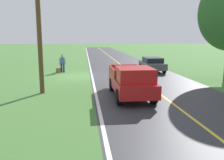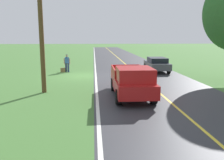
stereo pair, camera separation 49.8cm
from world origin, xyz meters
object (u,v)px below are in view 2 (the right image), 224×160
sedan_near_oncoming (157,64)px  utility_pole_roadside (41,19)px  hitchhiker_walking (67,62)px  pickup_truck_passing (132,81)px  suitcase_carried (63,70)px

sedan_near_oncoming → utility_pole_roadside: bearing=42.0°
utility_pole_roadside → sedan_near_oncoming: bearing=-138.0°
hitchhiker_walking → sedan_near_oncoming: hitchhiker_walking is taller
utility_pole_roadside → pickup_truck_passing: bearing=162.5°
pickup_truck_passing → hitchhiker_walking: bearing=-65.6°
suitcase_carried → sedan_near_oncoming: sedan_near_oncoming is taller
suitcase_carried → pickup_truck_passing: (-5.17, 10.36, 0.75)m
suitcase_carried → sedan_near_oncoming: bearing=82.6°
pickup_truck_passing → utility_pole_roadside: bearing=-17.5°
pickup_truck_passing → sedan_near_oncoming: 10.89m
pickup_truck_passing → utility_pole_roadside: (5.24, -1.66, 3.46)m
sedan_near_oncoming → suitcase_carried: bearing=-1.7°
hitchhiker_walking → pickup_truck_passing: size_ratio=0.32×
suitcase_carried → pickup_truck_passing: bearing=20.8°
pickup_truck_passing → utility_pole_roadside: 6.50m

